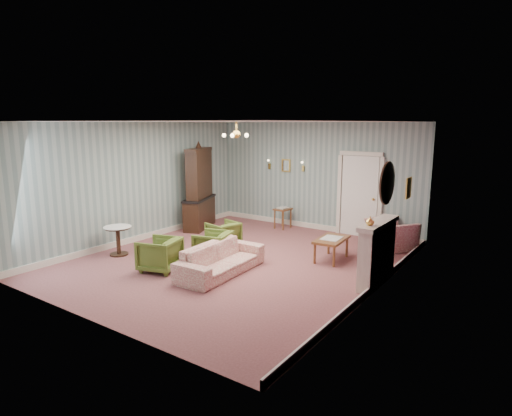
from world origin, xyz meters
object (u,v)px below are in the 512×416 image
Objects in this scene: sofa_chintz at (221,254)px; dresser at (199,186)px; olive_chair_a at (160,253)px; olive_chair_b at (213,245)px; fireplace at (377,252)px; side_table_black at (378,244)px; olive_chair_c at (223,233)px; wingback_chair at (391,230)px; coffee_table at (331,249)px; pedestal_table at (118,241)px.

sofa_chintz is 0.85× the size of dresser.
sofa_chintz reaches higher than olive_chair_a.
olive_chair_b is 3.14m from dresser.
olive_chair_a is 0.52× the size of fireplace.
olive_chair_b is 3.52m from side_table_black.
dresser reaches higher than olive_chair_c.
olive_chair_c is 2.21m from dresser.
sofa_chintz is at bearing -129.95° from side_table_black.
olive_chair_c is 0.66× the size of wingback_chair.
sofa_chintz is at bearing 35.76° from olive_chair_b.
sofa_chintz is 2.43m from coffee_table.
olive_chair_a is at bearing -39.42° from olive_chair_b.
coffee_table is at bearing 110.43° from olive_chair_b.
dresser reaches higher than side_table_black.
sofa_chintz reaches higher than side_table_black.
olive_chair_a is 0.31× the size of dresser.
dresser reaches higher than olive_chair_a.
wingback_chair is (3.25, 4.16, 0.08)m from olive_chair_a.
wingback_chair reaches higher than sofa_chintz.
olive_chair_a reaches higher than side_table_black.
pedestal_table is at bearing -106.57° from dresser.
fireplace is at bearing -68.33° from sofa_chintz.
wingback_chair reaches higher than side_table_black.
coffee_table is at bearing -37.99° from sofa_chintz.
pedestal_table is (-4.81, -2.98, -0.01)m from side_table_black.
olive_chair_c is 3.92m from wingback_chair.
coffee_table is 1.44× the size of pedestal_table.
olive_chair_b is at bearing -64.01° from dresser.
dresser is (-1.76, 3.12, 0.81)m from olive_chair_a.
olive_chair_c is at bearing -161.03° from side_table_black.
olive_chair_a is at bearing -154.89° from fireplace.
olive_chair_c is (-0.03, 2.03, -0.03)m from olive_chair_a.
coffee_table is (2.53, 0.50, -0.09)m from olive_chair_c.
olive_chair_b is at bearing 48.65° from sofa_chintz.
side_table_black is at bearing 38.96° from coffee_table.
side_table_black is at bearing 111.29° from olive_chair_b.
sofa_chintz is (1.13, -1.47, 0.06)m from olive_chair_c.
sofa_chintz is 2.11× the size of coffee_table.
side_table_black reaches higher than pedestal_table.
dresser is (-5.01, -1.04, 0.73)m from wingback_chair.
olive_chair_b reaches higher than olive_chair_c.
side_table_black is (0.79, 0.64, 0.09)m from coffee_table.
fireplace is at bearing -71.83° from side_table_black.
coffee_table is at bearing 119.28° from olive_chair_a.
sofa_chintz reaches higher than olive_chair_b.
olive_chair_b is at bearing -144.03° from coffee_table.
olive_chair_a is at bearing 89.28° from wingback_chair.
olive_chair_a is 0.77× the size of coffee_table.
olive_chair_a is 1.03× the size of olive_chair_b.
fireplace is (3.79, -0.27, 0.25)m from olive_chair_c.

